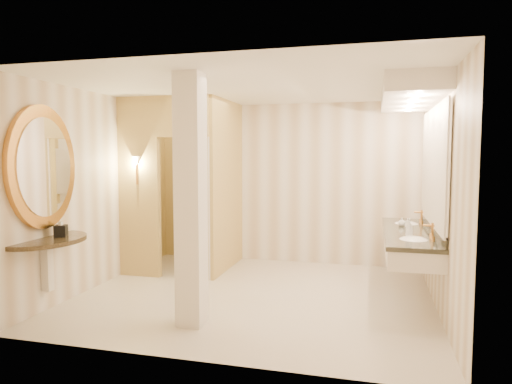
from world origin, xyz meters
The scene contains 16 objects.
floor centered at (0.00, 0.00, 0.00)m, with size 4.50×4.50×0.00m, color beige.
ceiling centered at (0.00, 0.00, 2.70)m, with size 4.50×4.50×0.00m, color white.
wall_back centered at (0.00, 2.00, 1.35)m, with size 4.50×0.02×2.70m, color white.
wall_front centered at (0.00, -2.00, 1.35)m, with size 4.50×0.02×2.70m, color white.
wall_left centered at (-2.25, 0.00, 1.35)m, with size 0.02×4.00×2.70m, color white.
wall_right centered at (2.25, 0.00, 1.35)m, with size 0.02×4.00×2.70m, color white.
toilet_closet centered at (-1.11, 0.97, 1.39)m, with size 1.50×1.55×2.70m.
wall_sconce centered at (-1.93, 0.43, 1.73)m, with size 0.14×0.14×0.42m.
vanity centered at (1.98, 0.40, 1.63)m, with size 0.75×2.49×2.09m.
console_shelf centered at (-2.21, -1.22, 1.35)m, with size 1.10×1.10×2.00m.
pillar centered at (-0.39, -1.18, 1.35)m, with size 0.28×0.28×2.70m, color white.
tissue_box centered at (-2.09, -1.09, 0.94)m, with size 0.14×0.14×0.14m, color black.
toilet centered at (-1.10, 1.75, 0.40)m, with size 0.45×0.79×0.81m, color white.
soap_bottle_a centered at (1.94, 0.72, 0.93)m, with size 0.05×0.05×0.12m, color beige.
soap_bottle_b centered at (1.87, 0.75, 0.93)m, with size 0.09×0.09×0.12m, color silver.
soap_bottle_c centered at (1.91, -0.05, 0.98)m, with size 0.08×0.08×0.21m, color #C6B28C.
Camera 1 is at (1.49, -5.68, 1.84)m, focal length 32.00 mm.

